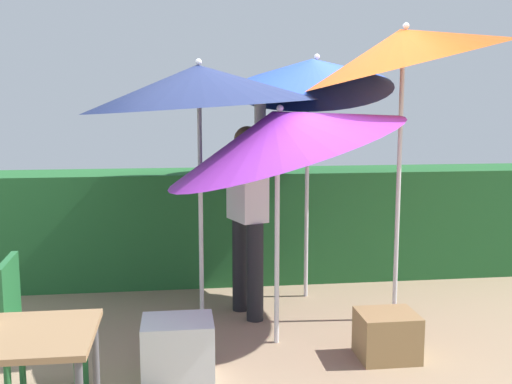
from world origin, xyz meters
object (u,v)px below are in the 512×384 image
Objects in this scene: umbrella_rainbow at (404,48)px; folding_table at (8,352)px; umbrella_navy at (313,73)px; chair_plastic at (33,322)px; umbrella_yellow at (199,86)px; person_vendor at (247,207)px; cooler_box at (178,348)px; crate_cardboard at (387,335)px; umbrella_orange at (279,132)px.

umbrella_rainbow is 3.22× the size of folding_table.
chair_plastic is at bearing -139.13° from umbrella_navy.
umbrella_yellow is 1.14× the size of person_vendor.
cooler_box is 0.58× the size of folding_table.
person_vendor is at bearing 43.60° from chair_plastic.
umbrella_navy is at bearing 99.69° from crate_cardboard.
umbrella_rainbow is at bearing -51.93° from umbrella_navy.
umbrella_navy reaches higher than folding_table.
crate_cardboard is 0.51× the size of folding_table.
umbrella_orange is 1.63m from cooler_box.
umbrella_yellow is at bearing 79.02° from cooler_box.
crate_cardboard is (0.87, -1.00, -0.77)m from person_vendor.
crate_cardboard is (2.30, 0.36, -0.35)m from chair_plastic.
person_vendor is at bearing 165.96° from umbrella_rainbow.
umbrella_yellow is 2.68× the size of folding_table.
umbrella_orange is at bearing 43.90° from folding_table.
umbrella_yellow is at bearing -153.12° from umbrella_navy.
umbrella_rainbow is at bearing 24.56° from cooler_box.
umbrella_orange is at bearing -77.64° from person_vendor.
cooler_box is 1.15× the size of crate_cardboard.
cooler_box is 1.47m from crate_cardboard.
crate_cardboard is at bearing -114.47° from umbrella_rainbow.
umbrella_rainbow is 5.53× the size of cooler_box.
umbrella_orange is 0.94m from person_vendor.
umbrella_yellow reaches higher than crate_cardboard.
crate_cardboard is at bearing -48.95° from person_vendor.
umbrella_rainbow reaches higher than umbrella_orange.
umbrella_navy is 1.34m from person_vendor.
cooler_box is (0.84, 0.25, -0.32)m from chair_plastic.
chair_plastic is at bearing 94.73° from folding_table.
crate_cardboard is at bearing -35.62° from umbrella_yellow.
umbrella_rainbow is at bearing -7.25° from umbrella_yellow.
folding_table is at bearing -153.30° from crate_cardboard.
umbrella_yellow is at bearing 133.12° from umbrella_orange.
crate_cardboard is at bearing -80.31° from umbrella_navy.
umbrella_rainbow is 2.89× the size of chair_plastic.
umbrella_navy is at bearing 40.87° from chair_plastic.
umbrella_navy is (-0.56, 0.72, -0.16)m from umbrella_rainbow.
umbrella_orange is 0.86m from umbrella_yellow.
umbrella_yellow is at bearing 64.35° from folding_table.
person_vendor is at bearing 57.30° from folding_table.
umbrella_rainbow is 3.51m from folding_table.
umbrella_navy is 3.05× the size of folding_table.
chair_plastic is at bearing -163.49° from cooler_box.
umbrella_navy is 2.69m from cooler_box.
cooler_box is (-1.22, -1.53, -1.85)m from umbrella_navy.
crate_cardboard is (1.26, -0.91, -1.75)m from umbrella_yellow.
umbrella_orange is at bearing 155.50° from crate_cardboard.
umbrella_yellow is at bearing 144.38° from crate_cardboard.
cooler_box is (-0.20, -1.02, -1.72)m from umbrella_yellow.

